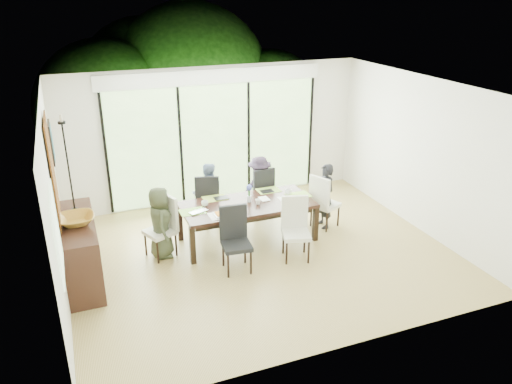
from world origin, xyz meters
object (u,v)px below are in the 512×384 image
object	(u,v)px
chair_near_right	(296,230)
cup_a	(205,204)
person_right_end	(325,196)
person_far_right	(260,187)
chair_left_end	(160,227)
vase	(249,199)
person_left_end	(160,222)
table_top	(247,205)
sideboard	(81,250)
chair_near_left	(237,241)
cup_b	(258,202)
chair_right_end	(326,200)
bowl	(76,220)
chair_far_right	(259,191)
chair_far_left	(208,199)
cup_c	(288,192)
person_far_left	(208,195)
laptop	(200,213)

from	to	relation	value
chair_near_right	cup_a	bearing A→B (deg)	155.36
person_right_end	person_far_right	distance (m)	1.25
chair_left_end	cup_a	bearing A→B (deg)	78.63
chair_near_right	person_far_right	bearing A→B (deg)	104.04
chair_left_end	cup_a	world-z (taller)	chair_left_end
vase	cup_a	bearing A→B (deg)	172.41
person_far_right	chair_left_end	bearing A→B (deg)	17.36
person_left_end	chair_near_right	bearing A→B (deg)	-107.28
table_top	sideboard	world-z (taller)	sideboard
chair_near_left	sideboard	world-z (taller)	chair_near_left
person_right_end	cup_b	bearing A→B (deg)	-85.61
person_right_end	chair_near_right	bearing A→B (deg)	-48.31
chair_near_left	vase	world-z (taller)	chair_near_left
person_right_end	person_far_right	size ratio (longest dim) A/B	1.00
chair_left_end	chair_right_end	size ratio (longest dim) A/B	1.00
chair_right_end	person_far_right	bearing A→B (deg)	24.25
chair_near_left	sideboard	distance (m)	2.30
chair_right_end	cup_a	distance (m)	2.22
chair_near_left	bowl	distance (m)	2.33
chair_far_right	chair_left_end	bearing A→B (deg)	18.54
chair_left_end	cup_a	distance (m)	0.85
chair_far_right	bowl	world-z (taller)	bowl
table_top	person_right_end	bearing A→B (deg)	0.00
person_far_right	cup_b	bearing A→B (deg)	62.04
table_top	chair_near_right	distance (m)	1.02
vase	sideboard	world-z (taller)	sideboard
chair_near_right	person_far_right	size ratio (longest dim) A/B	0.85
person_far_right	chair_far_left	bearing A→B (deg)	-5.83
chair_right_end	chair_far_right	xyz separation A→B (m)	(-0.95, 0.85, 0.00)
chair_near_right	cup_c	xyz separation A→B (m)	(0.30, 0.97, 0.23)
chair_near_left	person_far_left	distance (m)	1.70
table_top	bowl	distance (m)	2.76
person_right_end	cup_c	world-z (taller)	person_right_end
chair_right_end	chair_near_right	distance (m)	1.33
cup_a	bowl	xyz separation A→B (m)	(-2.02, -0.52, 0.29)
person_left_end	cup_b	bearing A→B (deg)	-87.07
person_far_left	cup_c	bearing A→B (deg)	157.17
vase	bowl	distance (m)	2.81
chair_far_left	chair_near_right	size ratio (longest dim) A/B	1.00
table_top	cup_c	distance (m)	0.81
table_top	laptop	bearing A→B (deg)	-173.29
person_right_end	cup_a	size ratio (longest dim) A/B	10.40
chair_far_left	person_right_end	xyz separation A→B (m)	(1.93, -0.85, 0.09)
person_left_end	person_far_left	size ratio (longest dim) A/B	1.00
table_top	chair_left_end	xyz separation A→B (m)	(-1.50, 0.00, -0.16)
person_left_end	sideboard	xyz separation A→B (m)	(-1.24, -0.27, -0.12)
chair_far_right	sideboard	size ratio (longest dim) A/B	0.59
cup_a	cup_b	world-z (taller)	cup_a
chair_right_end	person_right_end	xyz separation A→B (m)	(-0.02, 0.00, 0.09)
bowl	person_far_left	bearing A→B (deg)	27.91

